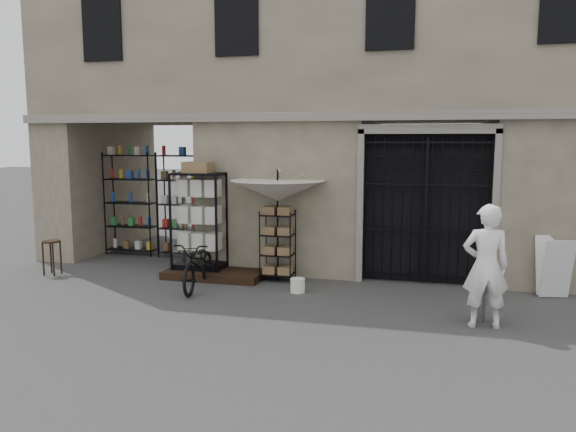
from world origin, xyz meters
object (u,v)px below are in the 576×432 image
(wooden_stool, at_px, (52,257))
(easel_sign, at_px, (554,267))
(bicycle, at_px, (199,288))
(wire_rack, at_px, (278,246))
(steel_bollard, at_px, (481,293))
(white_bucket, at_px, (298,285))
(shopkeeper, at_px, (483,327))
(market_umbrella, at_px, (278,185))
(display_cabinet, at_px, (199,226))

(wooden_stool, xyz_separation_m, easel_sign, (9.78, 0.78, 0.17))
(bicycle, height_order, wooden_stool, bicycle)
(easel_sign, bearing_deg, wire_rack, 169.54)
(wire_rack, xyz_separation_m, easel_sign, (5.08, 0.07, -0.14))
(wooden_stool, distance_m, steel_bollard, 8.46)
(bicycle, bearing_deg, white_bucket, -1.02)
(wire_rack, height_order, white_bucket, wire_rack)
(white_bucket, distance_m, wooden_stool, 5.29)
(white_bucket, xyz_separation_m, shopkeeper, (3.16, -1.17, -0.13))
(white_bucket, relative_size, bicycle, 0.15)
(steel_bollard, height_order, shopkeeper, steel_bollard)
(wooden_stool, xyz_separation_m, steel_bollard, (8.41, -0.98, 0.08))
(market_umbrella, relative_size, shopkeeper, 1.42)
(market_umbrella, bearing_deg, easel_sign, 0.48)
(display_cabinet, distance_m, easel_sign, 6.79)
(shopkeeper, xyz_separation_m, easel_sign, (1.33, 2.00, 0.55))
(white_bucket, bearing_deg, wooden_stool, 179.44)
(display_cabinet, xyz_separation_m, bicycle, (0.41, -0.97, -1.04))
(wire_rack, relative_size, bicycle, 0.80)
(white_bucket, height_order, shopkeeper, white_bucket)
(market_umbrella, xyz_separation_m, white_bucket, (0.60, -0.79, -1.78))
(display_cabinet, height_order, easel_sign, display_cabinet)
(market_umbrella, bearing_deg, wire_rack, -74.02)
(market_umbrella, xyz_separation_m, shopkeeper, (3.76, -1.96, -1.91))
(white_bucket, relative_size, steel_bollard, 0.29)
(wooden_stool, bearing_deg, white_bucket, -0.56)
(market_umbrella, bearing_deg, display_cabinet, -179.45)
(wooden_stool, bearing_deg, market_umbrella, 8.92)
(display_cabinet, xyz_separation_m, white_bucket, (2.28, -0.77, -0.91))
(market_umbrella, bearing_deg, steel_bollard, -24.69)
(display_cabinet, bearing_deg, easel_sign, 20.26)
(bicycle, relative_size, steel_bollard, 1.93)
(white_bucket, relative_size, wooden_stool, 0.37)
(market_umbrella, relative_size, wooden_stool, 3.69)
(steel_bollard, relative_size, shopkeeper, 0.49)
(display_cabinet, relative_size, easel_sign, 2.02)
(display_cabinet, relative_size, bicycle, 1.21)
(display_cabinet, relative_size, shopkeeper, 1.15)
(wooden_stool, relative_size, steel_bollard, 0.79)
(bicycle, xyz_separation_m, shopkeeper, (5.03, -0.97, 0.00))
(shopkeeper, bearing_deg, white_bucket, -28.36)
(bicycle, distance_m, wooden_stool, 3.44)
(wire_rack, height_order, steel_bollard, wire_rack)
(wire_rack, xyz_separation_m, white_bucket, (0.59, -0.76, -0.56))
(steel_bollard, distance_m, easel_sign, 2.23)
(market_umbrella, height_order, white_bucket, market_umbrella)
(wire_rack, height_order, wooden_stool, wire_rack)
(market_umbrella, height_order, easel_sign, market_umbrella)
(easel_sign, bearing_deg, display_cabinet, 169.23)
(market_umbrella, distance_m, white_bucket, 2.04)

